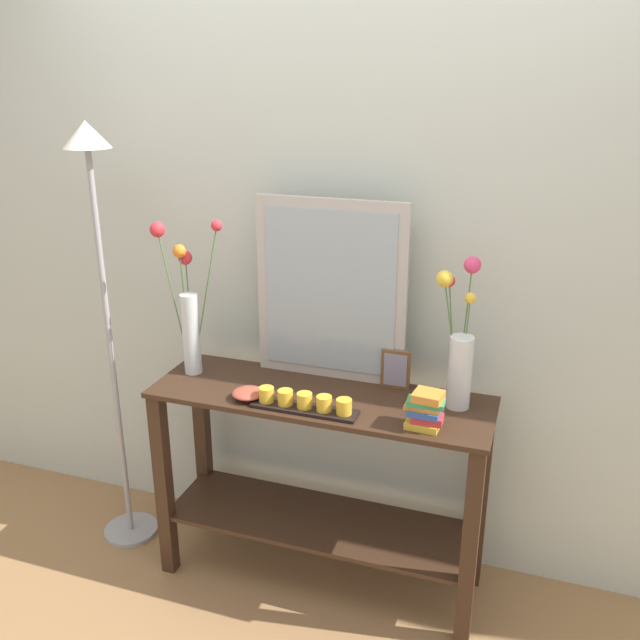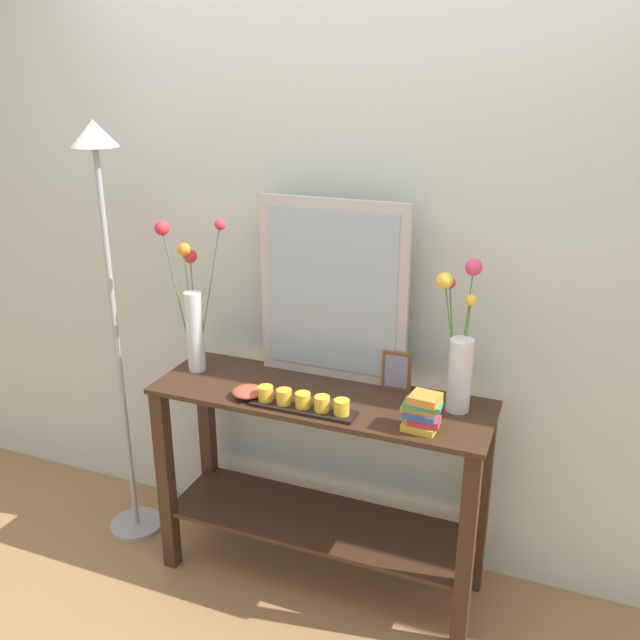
% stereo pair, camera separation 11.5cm
% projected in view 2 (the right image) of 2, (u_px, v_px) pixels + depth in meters
% --- Properties ---
extents(ground_plane, '(7.00, 6.00, 0.02)m').
position_uv_depth(ground_plane, '(320.00, 576.00, 2.88)').
color(ground_plane, '#997047').
extents(wall_back, '(6.40, 0.08, 2.70)m').
position_uv_depth(wall_back, '(351.00, 243.00, 2.69)').
color(wall_back, beige).
rests_on(wall_back, ground).
extents(console_table, '(1.30, 0.41, 0.84)m').
position_uv_depth(console_table, '(320.00, 467.00, 2.69)').
color(console_table, '#382316').
rests_on(console_table, ground).
extents(mirror_leaning, '(0.60, 0.03, 0.71)m').
position_uv_depth(mirror_leaning, '(333.00, 291.00, 2.62)').
color(mirror_leaning, '#B7B2AD').
rests_on(mirror_leaning, console_table).
extents(tall_vase_left, '(0.27, 0.15, 0.63)m').
position_uv_depth(tall_vase_left, '(192.00, 308.00, 2.72)').
color(tall_vase_left, silver).
rests_on(tall_vase_left, console_table).
extents(vase_right, '(0.15, 0.16, 0.54)m').
position_uv_depth(vase_right, '(460.00, 354.00, 2.41)').
color(vase_right, silver).
rests_on(vase_right, console_table).
extents(candle_tray, '(0.39, 0.09, 0.07)m').
position_uv_depth(candle_tray, '(303.00, 403.00, 2.46)').
color(candle_tray, black).
rests_on(candle_tray, console_table).
extents(picture_frame_small, '(0.11, 0.01, 0.15)m').
position_uv_depth(picture_frame_small, '(397.00, 371.00, 2.60)').
color(picture_frame_small, brown).
rests_on(picture_frame_small, console_table).
extents(decorative_bowl, '(0.12, 0.12, 0.04)m').
position_uv_depth(decorative_bowl, '(248.00, 392.00, 2.56)').
color(decorative_bowl, '#B24C38').
rests_on(decorative_bowl, console_table).
extents(book_stack, '(0.14, 0.10, 0.13)m').
position_uv_depth(book_stack, '(422.00, 412.00, 2.31)').
color(book_stack, gold).
rests_on(book_stack, console_table).
extents(floor_lamp, '(0.24, 0.24, 1.82)m').
position_uv_depth(floor_lamp, '(109.00, 272.00, 2.75)').
color(floor_lamp, '#9E9EA3').
rests_on(floor_lamp, ground).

